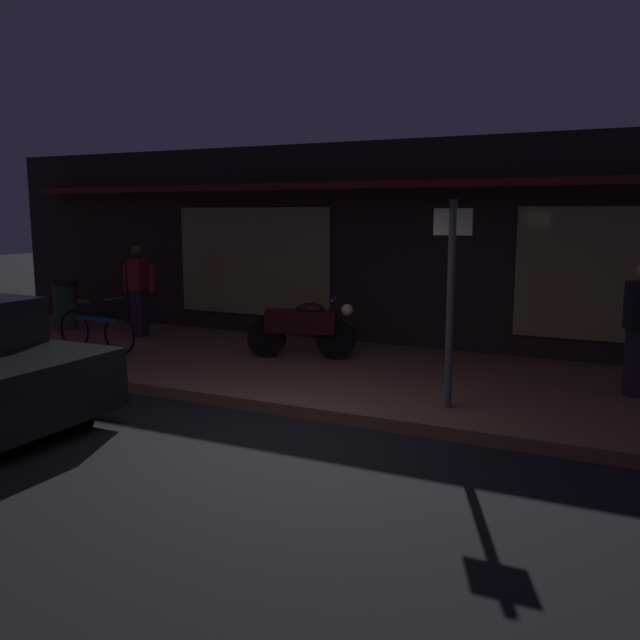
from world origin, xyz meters
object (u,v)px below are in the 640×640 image
(motorcycle, at_px, (303,327))
(sign_post, at_px, (451,292))
(person_photographer, at_px, (139,289))
(bicycle_parked, at_px, (96,330))
(trash_bin, at_px, (65,304))

(motorcycle, relative_size, sign_post, 0.69)
(motorcycle, height_order, person_photographer, person_photographer)
(bicycle_parked, bearing_deg, trash_bin, 146.86)
(trash_bin, bearing_deg, sign_post, -13.91)
(motorcycle, bearing_deg, trash_bin, 175.90)
(motorcycle, height_order, bicycle_parked, motorcycle)
(sign_post, bearing_deg, trash_bin, 166.09)
(bicycle_parked, relative_size, person_photographer, 0.99)
(bicycle_parked, height_order, trash_bin, trash_bin)
(bicycle_parked, xyz_separation_m, trash_bin, (-2.22, 1.45, 0.11))
(motorcycle, distance_m, person_photographer, 3.62)
(trash_bin, bearing_deg, bicycle_parked, -33.14)
(bicycle_parked, bearing_deg, person_photographer, 102.89)
(motorcycle, relative_size, trash_bin, 1.78)
(bicycle_parked, distance_m, sign_post, 6.12)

